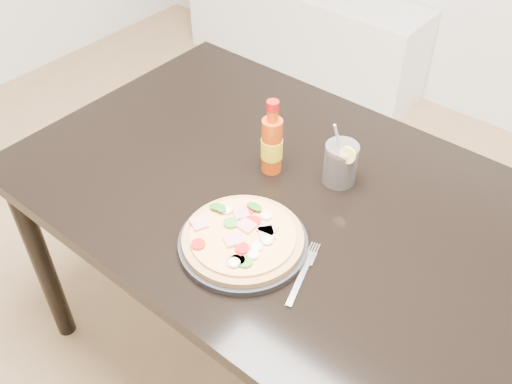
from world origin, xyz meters
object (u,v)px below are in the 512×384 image
Objects in this scene: cola_cup at (340,164)px; dining_table at (285,215)px; plate at (243,243)px; fork at (304,271)px; hot_sauce_bottle at (272,144)px; pizza at (243,237)px; media_console at (302,30)px.

dining_table is at bearing -123.49° from cola_cup.
fork is at bearing 8.82° from plate.
hot_sauce_bottle is 1.21× the size of cola_cup.
cola_cup is 0.33m from fork.
cola_cup is (0.04, 0.33, 0.04)m from plate.
pizza reaches higher than plate.
pizza is 1.58× the size of cola_cup.
cola_cup is 0.94× the size of fork.
dining_table is at bearing -55.90° from media_console.
hot_sauce_bottle is at bearing 115.03° from plate.
media_console is at bearing 108.05° from fork.
plate reaches higher than media_console.
pizza is 0.20× the size of media_console.
dining_table is 0.28m from fork.
media_console is at bearing 121.71° from pizza.
plate is at bearing -64.97° from hot_sauce_bottle.
dining_table reaches higher than media_console.
plate is 1.40× the size of hot_sauce_bottle.
dining_table is 6.67× the size of hot_sauce_bottle.
hot_sauce_bottle is at bearing 122.35° from fork.
cola_cup is at bearing 82.72° from pizza.
media_console is (-1.15, 1.46, -0.55)m from cola_cup.
pizza reaches higher than fork.
hot_sauce_bottle is 1.92m from media_console.
plate is 0.02m from pizza.
pizza is 1.31× the size of hot_sauce_bottle.
hot_sauce_bottle is (-0.12, 0.25, 0.08)m from plate.
plate reaches higher than dining_table.
pizza is (0.04, -0.21, 0.11)m from dining_table.
dining_table is at bearing 99.73° from pizza.
hot_sauce_bottle is 0.36m from fork.
pizza is (-0.00, -0.00, 0.02)m from plate.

